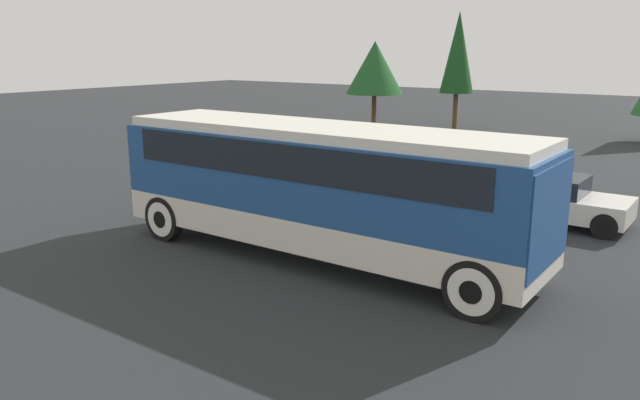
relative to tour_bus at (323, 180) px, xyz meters
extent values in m
plane|color=#26282B|center=(-0.10, 0.00, -1.89)|extent=(120.00, 120.00, 0.00)
cube|color=silver|center=(-0.10, 0.00, -1.04)|extent=(10.32, 2.56, 0.72)
cube|color=navy|center=(-0.10, 0.00, 0.16)|extent=(10.32, 2.56, 1.69)
cube|color=black|center=(-0.10, 0.00, 0.58)|extent=(9.08, 2.60, 0.76)
cube|color=silver|center=(-0.10, 0.00, 1.12)|extent=(10.12, 2.35, 0.22)
cube|color=navy|center=(4.92, 0.00, -0.08)|extent=(0.36, 2.46, 1.93)
cylinder|color=black|center=(4.15, -1.17, -1.32)|extent=(1.15, 0.28, 1.15)
cylinder|color=silver|center=(4.15, -1.17, -1.32)|extent=(0.89, 0.30, 0.89)
cylinder|color=black|center=(4.15, -1.17, -1.32)|extent=(0.44, 0.32, 0.44)
cylinder|color=black|center=(4.15, 1.17, -1.32)|extent=(1.15, 0.28, 1.15)
cylinder|color=silver|center=(4.15, 1.17, -1.32)|extent=(0.89, 0.30, 0.89)
cylinder|color=black|center=(4.15, 1.17, -1.32)|extent=(0.44, 0.32, 0.44)
cylinder|color=black|center=(-4.17, -1.17, -1.32)|extent=(1.15, 0.28, 1.15)
cylinder|color=silver|center=(-4.17, -1.17, -1.32)|extent=(0.89, 0.30, 0.89)
cylinder|color=black|center=(-4.17, -1.17, -1.32)|extent=(0.44, 0.32, 0.44)
cylinder|color=black|center=(-4.17, 1.17, -1.32)|extent=(1.15, 0.28, 1.15)
cylinder|color=silver|center=(-4.17, 1.17, -1.32)|extent=(0.89, 0.30, 0.89)
cylinder|color=black|center=(-4.17, 1.17, -1.32)|extent=(0.44, 0.32, 0.44)
cube|color=silver|center=(3.32, 6.32, -1.34)|extent=(4.32, 1.81, 0.59)
cube|color=black|center=(3.14, 6.32, -0.79)|extent=(2.25, 1.63, 0.51)
cylinder|color=black|center=(5.00, 5.50, -1.55)|extent=(0.68, 0.22, 0.68)
cylinder|color=black|center=(5.00, 5.50, -1.55)|extent=(0.26, 0.26, 0.26)
cylinder|color=black|center=(5.00, 7.13, -1.55)|extent=(0.68, 0.22, 0.68)
cylinder|color=black|center=(5.00, 7.13, -1.55)|extent=(0.26, 0.26, 0.26)
cylinder|color=black|center=(1.63, 5.50, -1.55)|extent=(0.68, 0.22, 0.68)
cylinder|color=black|center=(1.63, 5.50, -1.55)|extent=(0.26, 0.26, 0.26)
cylinder|color=black|center=(1.63, 7.13, -1.55)|extent=(0.68, 0.22, 0.68)
cylinder|color=black|center=(1.63, 7.13, -1.55)|extent=(0.26, 0.26, 0.26)
cube|color=navy|center=(-4.50, 7.34, -1.34)|extent=(4.65, 1.75, 0.56)
cube|color=black|center=(-4.69, 7.34, -0.79)|extent=(2.42, 1.58, 0.55)
cylinder|color=black|center=(-2.68, 6.55, -1.54)|extent=(0.71, 0.22, 0.71)
cylinder|color=black|center=(-2.68, 6.55, -1.54)|extent=(0.27, 0.26, 0.27)
cylinder|color=black|center=(-2.68, 8.12, -1.54)|extent=(0.71, 0.22, 0.71)
cylinder|color=black|center=(-2.68, 8.12, -1.54)|extent=(0.27, 0.26, 0.27)
cylinder|color=black|center=(-6.32, 6.55, -1.54)|extent=(0.71, 0.22, 0.71)
cylinder|color=black|center=(-6.32, 6.55, -1.54)|extent=(0.27, 0.26, 0.27)
cylinder|color=black|center=(-6.32, 8.12, -1.54)|extent=(0.71, 0.22, 0.71)
cylinder|color=black|center=(-6.32, 8.12, -1.54)|extent=(0.27, 0.26, 0.27)
cylinder|color=brown|center=(-7.48, 24.45, -0.81)|extent=(0.28, 0.28, 2.17)
cone|color=#19471E|center=(-7.48, 24.45, 2.67)|extent=(2.00, 2.00, 4.77)
cylinder|color=brown|center=(-11.73, 21.95, -0.86)|extent=(0.28, 0.28, 2.07)
cone|color=#1E5123|center=(-11.73, 21.95, 1.76)|extent=(3.50, 3.50, 3.15)
camera|label=1|loc=(8.02, -11.33, 2.92)|focal=35.00mm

